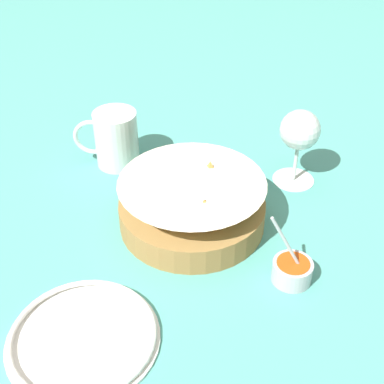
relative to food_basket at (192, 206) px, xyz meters
The scene contains 6 objects.
ground_plane 0.05m from the food_basket, 80.90° to the right, with size 4.00×4.00×0.00m, color teal.
food_basket is the anchor object (origin of this frame).
sauce_cup 0.20m from the food_basket, 140.67° to the left, with size 0.07×0.06×0.12m.
wine_glass 0.24m from the food_basket, 144.88° to the right, with size 0.08×0.08×0.15m.
beer_mug 0.24m from the food_basket, 49.93° to the right, with size 0.13×0.08×0.11m.
side_plate 0.29m from the food_basket, 60.40° to the left, with size 0.21×0.21×0.01m.
Camera 1 is at (-0.02, 0.74, 0.60)m, focal length 50.00 mm.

